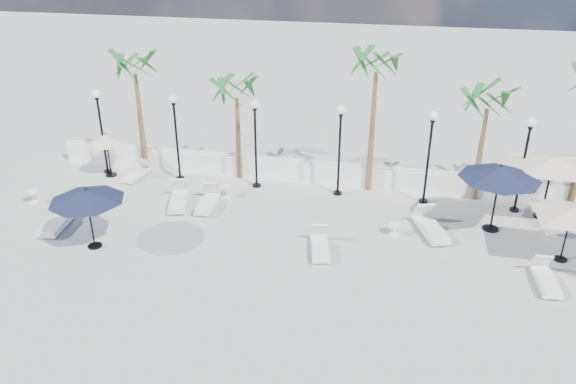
% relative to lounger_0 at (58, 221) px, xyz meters
% --- Properties ---
extents(ground, '(100.00, 100.00, 0.00)m').
position_rel_lounger_0_xyz_m(ground, '(9.74, -1.46, -0.25)').
color(ground, '#AAA9A4').
rests_on(ground, ground).
extents(balustrade, '(26.00, 0.30, 1.01)m').
position_rel_lounger_0_xyz_m(balustrade, '(9.74, 6.04, 0.22)').
color(balustrade, white).
rests_on(balustrade, ground).
extents(lamppost_0, '(0.36, 0.36, 3.84)m').
position_rel_lounger_0_xyz_m(lamppost_0, '(-0.76, 5.04, 2.24)').
color(lamppost_0, black).
rests_on(lamppost_0, ground).
extents(lamppost_1, '(0.36, 0.36, 3.84)m').
position_rel_lounger_0_xyz_m(lamppost_1, '(2.74, 5.04, 2.24)').
color(lamppost_1, black).
rests_on(lamppost_1, ground).
extents(lamppost_2, '(0.36, 0.36, 3.84)m').
position_rel_lounger_0_xyz_m(lamppost_2, '(6.24, 5.04, 2.24)').
color(lamppost_2, black).
rests_on(lamppost_2, ground).
extents(lamppost_3, '(0.36, 0.36, 3.84)m').
position_rel_lounger_0_xyz_m(lamppost_3, '(9.74, 5.04, 2.24)').
color(lamppost_3, black).
rests_on(lamppost_3, ground).
extents(lamppost_4, '(0.36, 0.36, 3.84)m').
position_rel_lounger_0_xyz_m(lamppost_4, '(13.24, 5.04, 2.24)').
color(lamppost_4, black).
rests_on(lamppost_4, ground).
extents(lamppost_5, '(0.36, 0.36, 3.84)m').
position_rel_lounger_0_xyz_m(lamppost_5, '(16.74, 5.04, 2.24)').
color(lamppost_5, black).
rests_on(lamppost_5, ground).
extents(palm_0, '(2.60, 2.60, 5.50)m').
position_rel_lounger_0_xyz_m(palm_0, '(0.74, 5.84, 4.29)').
color(palm_0, brown).
rests_on(palm_0, ground).
extents(palm_1, '(2.60, 2.60, 4.70)m').
position_rel_lounger_0_xyz_m(palm_1, '(5.24, 5.84, 3.51)').
color(palm_1, brown).
rests_on(palm_1, ground).
extents(palm_2, '(2.60, 2.60, 6.10)m').
position_rel_lounger_0_xyz_m(palm_2, '(10.94, 5.84, 4.87)').
color(palm_2, brown).
rests_on(palm_2, ground).
extents(palm_3, '(2.60, 2.60, 4.90)m').
position_rel_lounger_0_xyz_m(palm_3, '(15.24, 5.84, 3.70)').
color(palm_3, brown).
rests_on(palm_3, ground).
extents(lounger_0, '(0.87, 2.04, 0.74)m').
position_rel_lounger_0_xyz_m(lounger_0, '(0.00, 0.00, 0.00)').
color(lounger_0, silver).
rests_on(lounger_0, ground).
extents(lounger_1, '(0.67, 1.69, 0.62)m').
position_rel_lounger_0_xyz_m(lounger_1, '(0.81, 4.75, -0.04)').
color(lounger_1, silver).
rests_on(lounger_1, ground).
extents(lounger_2, '(0.79, 1.97, 0.72)m').
position_rel_lounger_0_xyz_m(lounger_2, '(4.85, 2.75, -0.01)').
color(lounger_2, silver).
rests_on(lounger_2, ground).
extents(lounger_3, '(1.22, 2.15, 0.77)m').
position_rel_lounger_0_xyz_m(lounger_3, '(3.65, 2.68, 0.01)').
color(lounger_3, silver).
rests_on(lounger_3, ground).
extents(lounger_4, '(0.96, 1.90, 0.68)m').
position_rel_lounger_0_xyz_m(lounger_4, '(9.76, 0.40, -0.02)').
color(lounger_4, silver).
rests_on(lounger_4, ground).
extents(lounger_5, '(0.71, 1.82, 0.67)m').
position_rel_lounger_0_xyz_m(lounger_5, '(16.99, -0.04, -0.02)').
color(lounger_5, silver).
rests_on(lounger_5, ground).
extents(lounger_6, '(1.39, 2.21, 0.79)m').
position_rel_lounger_0_xyz_m(lounger_6, '(13.50, 2.48, 0.02)').
color(lounger_6, silver).
rests_on(lounger_6, ground).
extents(side_table_0, '(0.51, 0.51, 0.49)m').
position_rel_lounger_0_xyz_m(side_table_0, '(-2.20, 1.61, 0.05)').
color(side_table_0, silver).
rests_on(side_table_0, ground).
extents(side_table_1, '(0.49, 0.49, 0.48)m').
position_rel_lounger_0_xyz_m(side_table_1, '(5.28, 3.78, 0.04)').
color(side_table_1, silver).
rests_on(side_table_1, ground).
extents(side_table_2, '(0.47, 0.47, 0.46)m').
position_rel_lounger_0_xyz_m(side_table_2, '(12.23, 2.10, 0.03)').
color(side_table_2, silver).
rests_on(side_table_2, ground).
extents(parasol_navy_left, '(2.55, 2.55, 2.25)m').
position_rel_lounger_0_xyz_m(parasol_navy_left, '(2.01, -0.97, 1.73)').
color(parasol_navy_left, black).
rests_on(parasol_navy_left, ground).
extents(parasol_navy_mid, '(2.90, 2.90, 2.60)m').
position_rel_lounger_0_xyz_m(parasol_navy_mid, '(15.67, 3.29, 2.04)').
color(parasol_navy_mid, black).
rests_on(parasol_navy_mid, ground).
extents(parasol_cream_sq_a, '(4.34, 4.34, 2.13)m').
position_rel_lounger_0_xyz_m(parasol_cream_sq_a, '(17.76, 1.62, 1.72)').
color(parasol_cream_sq_a, black).
rests_on(parasol_cream_sq_a, ground).
extents(parasol_cream_sq_b, '(5.38, 5.38, 2.70)m').
position_rel_lounger_0_xyz_m(parasol_cream_sq_b, '(17.69, 4.74, 2.24)').
color(parasol_cream_sq_b, black).
rests_on(parasol_cream_sq_b, ground).
extents(parasol_cream_small, '(1.63, 1.63, 2.01)m').
position_rel_lounger_0_xyz_m(parasol_cream_small, '(-0.43, 4.74, 1.47)').
color(parasol_cream_small, black).
rests_on(parasol_cream_small, ground).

